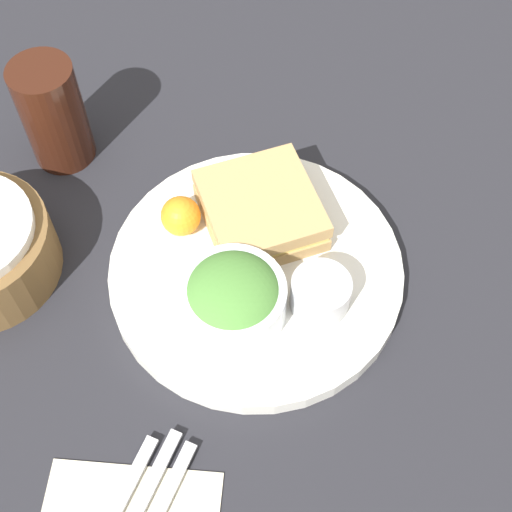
# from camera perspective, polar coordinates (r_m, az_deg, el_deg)

# --- Properties ---
(ground_plane) EXTENTS (4.00, 4.00, 0.00)m
(ground_plane) POSITION_cam_1_polar(r_m,az_deg,el_deg) (0.78, 0.00, -1.62)
(ground_plane) COLOR #232328
(plate) EXTENTS (0.32, 0.32, 0.02)m
(plate) POSITION_cam_1_polar(r_m,az_deg,el_deg) (0.77, 0.00, -1.22)
(plate) COLOR white
(plate) RESTS_ON ground_plane
(sandwich) EXTENTS (0.16, 0.16, 0.04)m
(sandwich) POSITION_cam_1_polar(r_m,az_deg,el_deg) (0.78, 0.01, 3.71)
(sandwich) COLOR tan
(sandwich) RESTS_ON plate
(salad_bowl) EXTENTS (0.11, 0.11, 0.06)m
(salad_bowl) POSITION_cam_1_polar(r_m,az_deg,el_deg) (0.71, -1.83, -3.34)
(salad_bowl) COLOR white
(salad_bowl) RESTS_ON plate
(dressing_cup) EXTENTS (0.06, 0.06, 0.04)m
(dressing_cup) POSITION_cam_1_polar(r_m,az_deg,el_deg) (0.73, 5.18, -2.99)
(dressing_cup) COLOR #B7B7BC
(dressing_cup) RESTS_ON plate
(orange_wedge) EXTENTS (0.04, 0.04, 0.04)m
(orange_wedge) POSITION_cam_1_polar(r_m,az_deg,el_deg) (0.78, -6.04, 3.21)
(orange_wedge) COLOR orange
(orange_wedge) RESTS_ON plate
(drink_glass) EXTENTS (0.07, 0.07, 0.13)m
(drink_glass) POSITION_cam_1_polar(r_m,az_deg,el_deg) (0.87, -15.92, 10.87)
(drink_glass) COLOR #38190F
(drink_glass) RESTS_ON ground_plane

